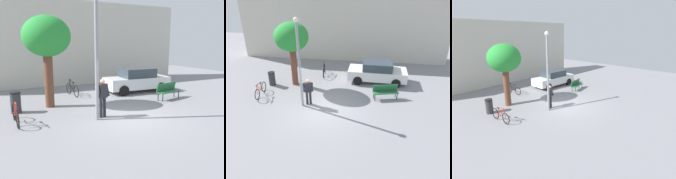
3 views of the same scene
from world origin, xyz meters
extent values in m
plane|color=gray|center=(0.00, 0.00, 0.00)|extent=(36.00, 36.00, 0.00)
cube|color=beige|center=(0.00, 9.75, 3.11)|extent=(18.59, 2.00, 6.22)
cylinder|color=gray|center=(-1.28, 0.36, 2.48)|extent=(0.15, 0.15, 4.97)
sphere|color=#F2EACC|center=(-1.28, 0.36, 5.09)|extent=(0.28, 0.28, 0.28)
cylinder|color=#232328|center=(-0.85, 0.60, 0.42)|extent=(0.14, 0.14, 0.85)
cylinder|color=#232328|center=(-1.04, 0.54, 0.42)|extent=(0.14, 0.14, 0.85)
cube|color=#232328|center=(-0.94, 0.57, 1.15)|extent=(0.45, 0.33, 0.60)
sphere|color=tan|center=(-0.94, 0.57, 1.56)|extent=(0.22, 0.22, 0.22)
cylinder|color=#232328|center=(-0.69, 0.60, 1.18)|extent=(0.16, 0.25, 0.55)
cylinder|color=#232328|center=(-1.16, 0.45, 1.18)|extent=(0.16, 0.25, 0.55)
cube|color=#236038|center=(3.74, 1.90, 0.45)|extent=(1.66, 0.79, 0.06)
cube|color=#236038|center=(3.69, 2.09, 0.70)|extent=(1.59, 0.48, 0.44)
cylinder|color=black|center=(4.48, 1.91, 0.21)|extent=(0.05, 0.05, 0.42)
cylinder|color=black|center=(3.07, 1.58, 0.21)|extent=(0.05, 0.05, 0.42)
cylinder|color=black|center=(4.40, 2.22, 0.21)|extent=(0.05, 0.05, 0.42)
cylinder|color=black|center=(3.00, 1.90, 0.21)|extent=(0.05, 0.05, 0.42)
cylinder|color=brown|center=(-2.65, 3.25, 1.34)|extent=(0.44, 0.44, 2.67)
ellipsoid|color=#278E34|center=(-2.65, 3.25, 3.47)|extent=(2.29, 2.29, 1.95)
torus|color=black|center=(-4.35, 0.70, 0.36)|extent=(0.09, 0.71, 0.71)
torus|color=black|center=(-4.41, 1.80, 0.36)|extent=(0.09, 0.71, 0.71)
cylinder|color=red|center=(-4.37, 1.07, 0.64)|extent=(0.07, 0.50, 0.64)
cylinder|color=red|center=(-4.37, 1.12, 0.88)|extent=(0.07, 0.58, 0.18)
cylinder|color=red|center=(-4.39, 1.35, 0.57)|extent=(0.04, 0.14, 0.48)
cylinder|color=red|center=(-4.40, 1.55, 0.33)|extent=(0.07, 0.50, 0.04)
cylinder|color=red|center=(-4.35, 0.77, 0.64)|extent=(0.05, 0.17, 0.63)
cube|color=black|center=(-4.39, 1.40, 0.83)|extent=(0.09, 0.20, 0.04)
cylinder|color=red|center=(-4.35, 0.83, 0.95)|extent=(0.06, 0.44, 0.03)
torus|color=black|center=(-0.99, 5.77, 0.36)|extent=(0.14, 0.71, 0.71)
torus|color=black|center=(-0.85, 4.68, 0.36)|extent=(0.14, 0.71, 0.71)
cylinder|color=black|center=(-0.94, 5.41, 0.64)|extent=(0.10, 0.50, 0.64)
cylinder|color=black|center=(-0.94, 5.36, 0.88)|extent=(0.11, 0.58, 0.18)
cylinder|color=black|center=(-0.91, 5.13, 0.57)|extent=(0.05, 0.14, 0.48)
cylinder|color=black|center=(-0.88, 4.93, 0.33)|extent=(0.10, 0.50, 0.04)
cylinder|color=black|center=(-0.98, 5.71, 0.64)|extent=(0.06, 0.17, 0.63)
cube|color=black|center=(-0.90, 5.08, 0.83)|extent=(0.10, 0.21, 0.04)
cylinder|color=black|center=(-0.97, 5.64, 0.95)|extent=(0.08, 0.44, 0.03)
cube|color=silver|center=(3.22, 4.53, 0.62)|extent=(4.25, 1.84, 0.70)
cube|color=#333D47|center=(3.22, 4.53, 1.25)|extent=(2.15, 1.63, 0.60)
cylinder|color=black|center=(4.60, 5.29, 0.32)|extent=(0.65, 0.24, 0.64)
cylinder|color=black|center=(4.55, 3.69, 0.32)|extent=(0.65, 0.24, 0.64)
cylinder|color=black|center=(1.90, 5.37, 0.32)|extent=(0.65, 0.24, 0.64)
cylinder|color=black|center=(1.85, 3.77, 0.32)|extent=(0.65, 0.24, 0.64)
cylinder|color=#2D2D33|center=(-4.26, 2.89, 0.45)|extent=(0.46, 0.46, 0.90)
cylinder|color=black|center=(-4.26, 2.89, 0.94)|extent=(0.48, 0.48, 0.08)
camera|label=1|loc=(-4.75, -8.21, 3.15)|focal=37.01mm
camera|label=2|loc=(2.49, -11.01, 7.11)|focal=35.97mm
camera|label=3|loc=(-9.26, -8.47, 5.20)|focal=29.85mm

